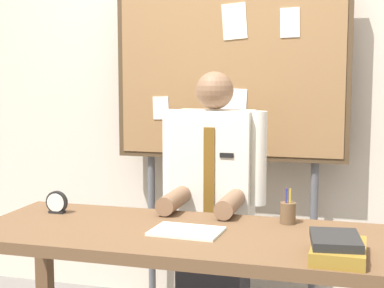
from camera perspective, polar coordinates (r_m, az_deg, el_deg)
The scene contains 8 objects.
back_wall at distance 3.51m, azimuth 4.42°, elevation 5.90°, with size 6.40×0.08×2.70m, color beige.
desk at distance 2.49m, azimuth -1.17°, elevation -10.64°, with size 1.77×0.70×0.75m.
person at distance 3.05m, azimuth 2.16°, elevation -7.28°, with size 0.55×0.56×1.42m.
bulletin_board at distance 3.31m, azimuth 3.72°, elevation 7.05°, with size 1.35×0.09×1.97m.
book_stack at distance 2.17m, azimuth 14.22°, elevation -9.91°, with size 0.21×0.29×0.08m.
open_notebook at distance 2.44m, azimuth -0.54°, elevation -8.63°, with size 0.29×0.20×0.01m, color silver.
desk_clock at distance 2.84m, azimuth -13.24°, elevation -5.72°, with size 0.11×0.04×0.11m.
pen_holder at distance 2.61m, azimuth 9.46°, elevation -6.72°, with size 0.07×0.07×0.16m.
Camera 1 is at (0.70, -2.27, 1.40)m, focal length 53.90 mm.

